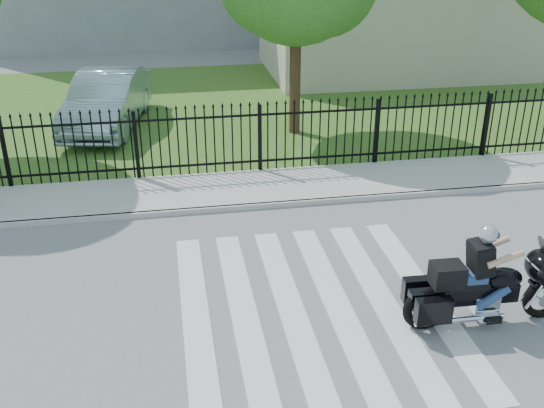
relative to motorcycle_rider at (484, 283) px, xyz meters
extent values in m
plane|color=slate|center=(-2.53, 0.84, -0.74)|extent=(120.00, 120.00, 0.00)
cube|color=#ADAAA3|center=(-2.53, 5.84, -0.68)|extent=(40.00, 2.00, 0.12)
cube|color=#ADAAA3|center=(-2.53, 4.84, -0.68)|extent=(40.00, 0.12, 0.12)
cube|color=#2F581E|center=(-2.53, 12.84, -0.73)|extent=(40.00, 12.00, 0.02)
cube|color=black|center=(-2.53, 6.84, -0.39)|extent=(26.00, 0.04, 0.05)
cube|color=black|center=(-2.53, 6.84, 0.81)|extent=(26.00, 0.04, 0.05)
cylinder|color=#382316|center=(-1.03, 9.84, 1.34)|extent=(0.32, 0.32, 4.16)
cube|color=beige|center=(4.47, 16.84, 1.01)|extent=(10.00, 6.00, 3.50)
torus|color=black|center=(1.09, -0.03, -0.40)|extent=(0.72, 0.16, 0.71)
torus|color=black|center=(-0.92, 0.03, -0.40)|extent=(0.76, 0.18, 0.75)
cube|color=black|center=(-0.10, 0.00, -0.18)|extent=(1.35, 0.29, 0.31)
ellipsoid|color=black|center=(0.32, -0.01, 0.06)|extent=(0.65, 0.43, 0.34)
cube|color=black|center=(-0.30, 0.01, 0.02)|extent=(0.68, 0.35, 0.10)
cube|color=silver|center=(0.06, 0.00, -0.35)|extent=(0.42, 0.32, 0.31)
ellipsoid|color=black|center=(0.99, -0.03, 0.21)|extent=(0.58, 0.76, 0.56)
cube|color=black|center=(-0.63, 0.02, 0.21)|extent=(0.51, 0.41, 0.37)
cube|color=navy|center=(-0.18, 0.01, 0.14)|extent=(0.36, 0.32, 0.19)
sphere|color=#B4B8BD|center=(-0.05, 0.00, 0.89)|extent=(0.30, 0.30, 0.30)
imported|color=#8CA1B1|center=(-6.49, 11.29, 0.10)|extent=(2.64, 5.25, 1.65)
camera|label=1|loc=(-4.78, -7.87, 5.45)|focal=42.00mm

